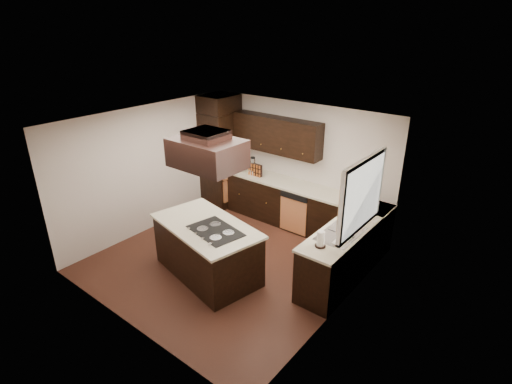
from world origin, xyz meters
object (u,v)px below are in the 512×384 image
Objects in this scene: range_hood at (207,153)px; spice_rack at (256,170)px; island at (207,250)px; oven_column at (221,160)px.

range_hood reaches higher than spice_rack.
island is 1.73m from range_hood.
spice_rack reaches higher than island.
spice_rack is (-0.73, 2.22, 0.61)m from island.
oven_column is 6.90× the size of spice_rack.
oven_column is 1.18× the size of island.
spice_rack is (-0.88, 2.25, -1.11)m from range_hood.
oven_column is 2.02× the size of range_hood.
oven_column is at bearing 139.83° from island.
spice_rack is at bearing 111.26° from range_hood.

